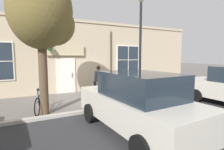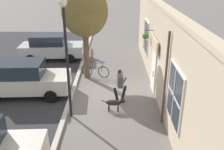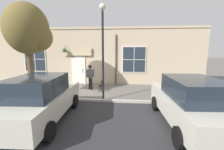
% 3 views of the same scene
% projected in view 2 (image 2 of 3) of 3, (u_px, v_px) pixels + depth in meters
% --- Properties ---
extents(ground_plane, '(90.00, 90.00, 0.00)m').
position_uv_depth(ground_plane, '(111.00, 96.00, 12.49)').
color(ground_plane, '#66605B').
extents(storefront_facade, '(0.95, 18.00, 4.42)m').
position_uv_depth(storefront_facade, '(161.00, 54.00, 11.64)').
color(storefront_facade, '#C6B293').
rests_on(storefront_facade, ground_plane).
extents(pedestrian_walking, '(0.66, 0.55, 1.69)m').
position_uv_depth(pedestrian_walking, '(120.00, 83.00, 11.55)').
color(pedestrian_walking, black).
rests_on(pedestrian_walking, ground_plane).
extents(dog_on_leash, '(1.10, 0.33, 0.65)m').
position_uv_depth(dog_on_leash, '(115.00, 103.00, 11.07)').
color(dog_on_leash, black).
rests_on(dog_on_leash, ground_plane).
extents(street_tree_by_curb, '(2.50, 2.39, 5.20)m').
position_uv_depth(street_tree_by_curb, '(85.00, 14.00, 13.18)').
color(street_tree_by_curb, brown).
rests_on(street_tree_by_curb, ground_plane).
extents(leaning_bicycle, '(1.69, 0.51, 1.00)m').
position_uv_depth(leaning_bicycle, '(95.00, 70.00, 14.70)').
color(leaning_bicycle, black).
rests_on(leaning_bicycle, ground_plane).
extents(parked_car_nearest_curb, '(4.38, 2.09, 1.75)m').
position_uv_depth(parked_car_nearest_curb, '(51.00, 47.00, 17.40)').
color(parked_car_nearest_curb, '#B7B7BC').
rests_on(parked_car_nearest_curb, ground_plane).
extents(parked_car_mid_block, '(4.38, 2.09, 1.75)m').
position_uv_depth(parked_car_mid_block, '(24.00, 79.00, 12.37)').
color(parked_car_mid_block, beige).
rests_on(parked_car_mid_block, ground_plane).
extents(street_lamp, '(0.32, 0.32, 4.94)m').
position_uv_depth(street_lamp, '(66.00, 44.00, 9.59)').
color(street_lamp, black).
rests_on(street_lamp, ground_plane).
extents(fire_hydrant, '(0.34, 0.20, 0.77)m').
position_uv_depth(fire_hydrant, '(92.00, 53.00, 17.74)').
color(fire_hydrant, '#99999E').
rests_on(fire_hydrant, ground_plane).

